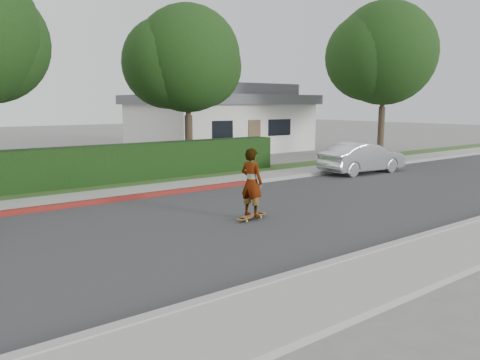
# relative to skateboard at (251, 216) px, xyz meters

# --- Properties ---
(ground) EXTENTS (120.00, 120.00, 0.00)m
(ground) POSITION_rel_skateboard_xyz_m (2.18, 0.28, -0.09)
(ground) COLOR slate
(ground) RESTS_ON ground
(road) EXTENTS (60.00, 8.00, 0.01)m
(road) POSITION_rel_skateboard_xyz_m (2.18, 0.28, -0.09)
(road) COLOR #2D2D30
(road) RESTS_ON ground
(curb_near) EXTENTS (60.00, 0.20, 0.15)m
(curb_near) POSITION_rel_skateboard_xyz_m (2.18, -3.82, -0.02)
(curb_near) COLOR #9E9E99
(curb_near) RESTS_ON ground
(sidewalk_near) EXTENTS (60.00, 1.60, 0.12)m
(sidewalk_near) POSITION_rel_skateboard_xyz_m (2.18, -4.72, -0.03)
(sidewalk_near) COLOR gray
(sidewalk_near) RESTS_ON ground
(curb_far) EXTENTS (60.00, 0.20, 0.15)m
(curb_far) POSITION_rel_skateboard_xyz_m (2.18, 4.38, -0.02)
(curb_far) COLOR #9E9E99
(curb_far) RESTS_ON ground
(curb_red_section) EXTENTS (12.00, 0.21, 0.15)m
(curb_red_section) POSITION_rel_skateboard_xyz_m (-2.82, 4.38, -0.02)
(curb_red_section) COLOR maroon
(curb_red_section) RESTS_ON ground
(sidewalk_far) EXTENTS (60.00, 1.60, 0.12)m
(sidewalk_far) POSITION_rel_skateboard_xyz_m (2.18, 5.28, -0.03)
(sidewalk_far) COLOR gray
(sidewalk_far) RESTS_ON ground
(planting_strip) EXTENTS (60.00, 1.60, 0.10)m
(planting_strip) POSITION_rel_skateboard_xyz_m (2.18, 6.88, -0.04)
(planting_strip) COLOR #2D4C1E
(planting_strip) RESTS_ON ground
(hedge) EXTENTS (15.00, 1.00, 1.50)m
(hedge) POSITION_rel_skateboard_xyz_m (-0.82, 7.48, 0.66)
(hedge) COLOR black
(hedge) RESTS_ON ground
(tree_center) EXTENTS (5.66, 4.84, 7.44)m
(tree_center) POSITION_rel_skateboard_xyz_m (3.67, 9.47, 4.81)
(tree_center) COLOR #33261C
(tree_center) RESTS_ON ground
(tree_right) EXTENTS (6.32, 5.60, 8.56)m
(tree_right) POSITION_rel_skateboard_xyz_m (14.67, 6.97, 5.53)
(tree_right) COLOR #33261C
(tree_right) RESTS_ON ground
(house) EXTENTS (10.60, 8.60, 4.30)m
(house) POSITION_rel_skateboard_xyz_m (10.18, 16.28, 2.00)
(house) COLOR beige
(house) RESTS_ON ground
(skateboard) EXTENTS (1.10, 0.42, 0.10)m
(skateboard) POSITION_rel_skateboard_xyz_m (0.00, 0.00, 0.00)
(skateboard) COLOR gold
(skateboard) RESTS_ON ground
(skateboarder) EXTENTS (0.58, 0.74, 1.79)m
(skateboarder) POSITION_rel_skateboard_xyz_m (0.00, 0.00, 0.91)
(skateboarder) COLOR white
(skateboarder) RESTS_ON skateboard
(car_silver) EXTENTS (4.21, 1.69, 1.36)m
(car_silver) POSITION_rel_skateboard_xyz_m (9.17, 3.67, 0.59)
(car_silver) COLOR silver
(car_silver) RESTS_ON ground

